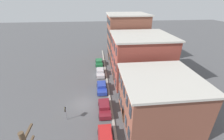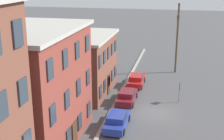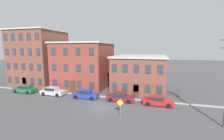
{
  "view_description": "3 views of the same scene",
  "coord_description": "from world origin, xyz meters",
  "px_view_note": "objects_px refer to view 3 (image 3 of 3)",
  "views": [
    {
      "loc": [
        20.86,
        2.58,
        16.25
      ],
      "look_at": [
        -0.39,
        4.85,
        5.95
      ],
      "focal_mm": 24.0,
      "sensor_mm": 36.0,
      "label": 1
    },
    {
      "loc": [
        -29.55,
        -2.02,
        13.63
      ],
      "look_at": [
        1.52,
        4.9,
        3.86
      ],
      "focal_mm": 50.0,
      "sensor_mm": 36.0,
      "label": 2
    },
    {
      "loc": [
        7.17,
        -19.43,
        8.48
      ],
      "look_at": [
        1.07,
        2.46,
        5.15
      ],
      "focal_mm": 24.0,
      "sensor_mm": 36.0,
      "label": 3
    }
  ],
  "objects_px": {
    "car_silver": "(53,91)",
    "caution_sign": "(120,105)",
    "car_maroon": "(120,96)",
    "car_blue": "(85,94)",
    "car_green": "(25,89)",
    "car_red": "(157,100)"
  },
  "relations": [
    {
      "from": "car_silver",
      "to": "caution_sign",
      "type": "relative_size",
      "value": 1.84
    },
    {
      "from": "car_maroon",
      "to": "car_blue",
      "type": "bearing_deg",
      "value": -178.61
    },
    {
      "from": "car_blue",
      "to": "car_maroon",
      "type": "bearing_deg",
      "value": 1.39
    },
    {
      "from": "car_green",
      "to": "car_blue",
      "type": "xyz_separation_m",
      "value": [
        12.58,
        0.17,
        0.0
      ]
    },
    {
      "from": "car_green",
      "to": "car_blue",
      "type": "distance_m",
      "value": 12.58
    },
    {
      "from": "car_silver",
      "to": "caution_sign",
      "type": "height_order",
      "value": "caution_sign"
    },
    {
      "from": "car_blue",
      "to": "caution_sign",
      "type": "relative_size",
      "value": 1.84
    },
    {
      "from": "car_blue",
      "to": "car_green",
      "type": "bearing_deg",
      "value": -179.24
    },
    {
      "from": "car_red",
      "to": "caution_sign",
      "type": "relative_size",
      "value": 1.84
    },
    {
      "from": "car_maroon",
      "to": "car_silver",
      "type": "bearing_deg",
      "value": -179.08
    },
    {
      "from": "car_silver",
      "to": "car_blue",
      "type": "relative_size",
      "value": 1.0
    },
    {
      "from": "car_red",
      "to": "car_blue",
      "type": "bearing_deg",
      "value": 179.71
    },
    {
      "from": "car_green",
      "to": "car_blue",
      "type": "bearing_deg",
      "value": 0.76
    },
    {
      "from": "car_maroon",
      "to": "caution_sign",
      "type": "bearing_deg",
      "value": -77.33
    },
    {
      "from": "car_green",
      "to": "car_maroon",
      "type": "height_order",
      "value": "same"
    },
    {
      "from": "car_maroon",
      "to": "car_red",
      "type": "height_order",
      "value": "same"
    },
    {
      "from": "caution_sign",
      "to": "car_blue",
      "type": "bearing_deg",
      "value": 143.11
    },
    {
      "from": "car_silver",
      "to": "car_red",
      "type": "relative_size",
      "value": 1.0
    },
    {
      "from": "car_silver",
      "to": "car_maroon",
      "type": "xyz_separation_m",
      "value": [
        12.54,
        0.2,
        0.0
      ]
    },
    {
      "from": "car_blue",
      "to": "car_maroon",
      "type": "relative_size",
      "value": 1.0
    },
    {
      "from": "car_maroon",
      "to": "car_red",
      "type": "relative_size",
      "value": 1.0
    },
    {
      "from": "car_green",
      "to": "car_silver",
      "type": "xyz_separation_m",
      "value": [
        6.12,
        0.11,
        0.0
      ]
    }
  ]
}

